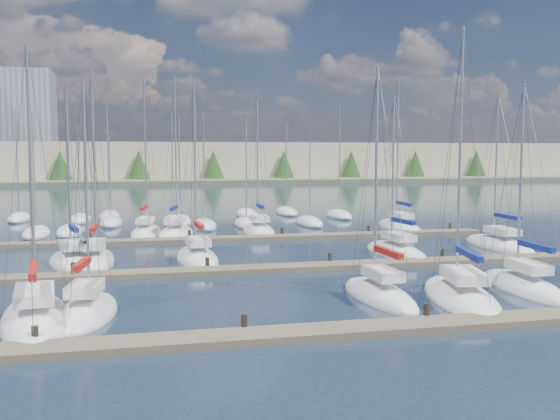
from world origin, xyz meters
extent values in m
plane|color=#202F41|center=(0.00, 60.00, 0.00)|extent=(400.00, 400.00, 0.00)
cube|color=#6B5E4C|center=(0.00, 2.00, 0.15)|extent=(44.00, 1.80, 0.35)
cylinder|color=#2D261C|center=(-12.00, 2.90, 0.30)|extent=(0.26, 0.26, 1.10)
cylinder|color=#2D261C|center=(-4.00, 2.90, 0.30)|extent=(0.26, 0.26, 1.10)
cylinder|color=#2D261C|center=(4.00, 2.90, 0.30)|extent=(0.26, 0.26, 1.10)
cube|color=#6B5E4C|center=(0.00, 16.00, 0.15)|extent=(44.00, 1.80, 0.35)
cylinder|color=#2D261C|center=(-12.00, 16.90, 0.30)|extent=(0.26, 0.26, 1.10)
cylinder|color=#2D261C|center=(-4.00, 16.90, 0.30)|extent=(0.26, 0.26, 1.10)
cylinder|color=#2D261C|center=(4.00, 16.90, 0.30)|extent=(0.26, 0.26, 1.10)
cylinder|color=#2D261C|center=(12.00, 16.90, 0.30)|extent=(0.26, 0.26, 1.10)
cylinder|color=#2D261C|center=(20.00, 16.90, 0.30)|extent=(0.26, 0.26, 1.10)
cube|color=#6B5E4C|center=(0.00, 30.00, 0.15)|extent=(44.00, 1.80, 0.35)
cylinder|color=#2D261C|center=(-12.00, 30.90, 0.30)|extent=(0.26, 0.26, 1.10)
cylinder|color=#2D261C|center=(-4.00, 30.90, 0.30)|extent=(0.26, 0.26, 1.10)
cylinder|color=#2D261C|center=(4.00, 30.90, 0.30)|extent=(0.26, 0.26, 1.10)
cylinder|color=#2D261C|center=(12.00, 30.90, 0.30)|extent=(0.26, 0.26, 1.10)
cylinder|color=#2D261C|center=(20.00, 30.90, 0.30)|extent=(0.26, 0.26, 1.10)
ellipsoid|color=white|center=(2.69, 34.84, 0.05)|extent=(3.10, 8.34, 1.60)
cube|color=maroon|center=(2.69, 34.84, 0.05)|extent=(1.60, 4.01, 0.12)
cube|color=silver|center=(2.67, 34.43, 1.35)|extent=(1.63, 2.94, 0.50)
cylinder|color=#9EA0A5|center=(2.72, 35.49, 7.14)|extent=(0.14, 0.14, 12.07)
cylinder|color=#9EA0A5|center=(2.64, 33.77, 2.40)|extent=(0.25, 3.46, 0.10)
cube|color=navy|center=(2.64, 33.77, 2.52)|extent=(0.44, 3.19, 0.30)
ellipsoid|color=white|center=(-7.52, 35.54, 0.05)|extent=(3.66, 8.54, 1.60)
cube|color=black|center=(-7.52, 35.54, 0.05)|extent=(1.86, 4.11, 0.12)
cube|color=silver|center=(-7.58, 35.13, 1.35)|extent=(1.78, 3.06, 0.50)
cylinder|color=#9EA0A5|center=(-7.43, 36.19, 7.60)|extent=(0.14, 0.14, 13.00)
cylinder|color=#9EA0A5|center=(-7.68, 34.47, 2.40)|extent=(0.60, 3.45, 0.10)
cube|color=maroon|center=(-7.68, 34.47, 2.52)|extent=(0.76, 3.20, 0.30)
ellipsoid|color=white|center=(-12.56, 6.71, 0.05)|extent=(4.09, 9.61, 1.60)
cube|color=black|center=(-12.56, 6.71, 0.05)|extent=(2.08, 4.63, 0.12)
cube|color=silver|center=(-12.50, 6.25, 1.35)|extent=(2.00, 3.44, 0.50)
cylinder|color=#9EA0A5|center=(-12.66, 7.45, 6.54)|extent=(0.14, 0.14, 10.89)
cylinder|color=#9EA0A5|center=(-12.40, 5.51, 2.40)|extent=(0.62, 3.89, 0.10)
cube|color=maroon|center=(-12.40, 5.51, 2.52)|extent=(0.78, 3.61, 0.30)
ellipsoid|color=white|center=(-10.96, 21.22, 0.05)|extent=(2.35, 8.30, 1.60)
cube|color=silver|center=(-10.96, 20.81, 1.35)|extent=(1.29, 2.91, 0.50)
cylinder|color=#9EA0A5|center=(-10.96, 21.89, 6.98)|extent=(0.14, 0.14, 11.77)
cylinder|color=#9EA0A5|center=(-10.96, 20.14, 2.40)|extent=(0.10, 3.49, 0.10)
cube|color=maroon|center=(-10.96, 20.14, 2.52)|extent=(0.30, 3.21, 0.30)
ellipsoid|color=white|center=(3.69, 7.55, 0.05)|extent=(2.63, 7.51, 1.60)
cube|color=maroon|center=(3.69, 7.55, 0.05)|extent=(1.35, 3.61, 0.12)
cube|color=silver|center=(3.70, 7.18, 1.35)|extent=(1.38, 2.65, 0.50)
cylinder|color=#9EA0A5|center=(3.66, 8.15, 6.35)|extent=(0.14, 0.14, 10.49)
cylinder|color=#9EA0A5|center=(3.73, 6.59, 2.40)|extent=(0.23, 3.12, 0.10)
cube|color=maroon|center=(3.73, 6.59, 2.52)|extent=(0.42, 2.88, 0.30)
ellipsoid|color=white|center=(10.06, 20.30, 0.05)|extent=(3.22, 8.17, 1.60)
cube|color=black|center=(10.06, 20.30, 0.05)|extent=(1.65, 3.93, 0.12)
cube|color=silver|center=(10.09, 19.90, 1.35)|extent=(1.65, 2.90, 0.50)
cylinder|color=#9EA0A5|center=(10.01, 20.94, 6.28)|extent=(0.14, 0.14, 10.37)
cylinder|color=#9EA0A5|center=(10.14, 19.26, 2.40)|extent=(0.36, 3.36, 0.10)
cube|color=navy|center=(10.14, 19.26, 2.52)|extent=(0.54, 3.10, 0.30)
ellipsoid|color=white|center=(19.26, 21.71, 0.05)|extent=(3.21, 9.25, 1.60)
cube|color=silver|center=(19.24, 21.25, 1.35)|extent=(1.69, 3.26, 0.50)
cylinder|color=#9EA0A5|center=(19.29, 22.44, 6.51)|extent=(0.14, 0.14, 10.81)
cylinder|color=#9EA0A5|center=(19.21, 20.52, 2.40)|extent=(0.26, 3.84, 0.10)
cube|color=navy|center=(19.21, 20.52, 2.52)|extent=(0.45, 3.54, 0.30)
ellipsoid|color=white|center=(12.02, 7.75, 0.05)|extent=(2.88, 8.29, 1.60)
cube|color=black|center=(12.02, 7.75, 0.05)|extent=(1.48, 3.99, 0.12)
cube|color=silver|center=(11.99, 7.34, 1.35)|extent=(1.46, 2.94, 0.50)
cylinder|color=#9EA0A5|center=(12.07, 8.40, 6.08)|extent=(0.14, 0.14, 9.96)
cylinder|color=#9EA0A5|center=(11.94, 6.69, 2.40)|extent=(0.36, 3.42, 0.10)
cube|color=navy|center=(11.94, 6.69, 2.52)|extent=(0.53, 3.16, 0.30)
ellipsoid|color=white|center=(-10.46, 7.25, 0.05)|extent=(3.30, 6.84, 1.60)
cube|color=silver|center=(-10.50, 6.93, 1.35)|extent=(1.64, 2.46, 0.50)
cylinder|color=#9EA0A5|center=(-10.39, 7.78, 5.83)|extent=(0.14, 0.14, 9.46)
cylinder|color=#9EA0A5|center=(-10.57, 6.41, 2.40)|extent=(0.46, 2.75, 0.10)
cube|color=maroon|center=(-10.57, 6.41, 2.52)|extent=(0.63, 2.56, 0.30)
ellipsoid|color=white|center=(-12.44, 21.14, 0.05)|extent=(4.48, 8.00, 1.60)
cube|color=black|center=(-12.44, 21.14, 0.05)|extent=(2.26, 3.86, 0.12)
cube|color=silver|center=(-12.35, 20.77, 1.35)|extent=(2.13, 2.93, 0.50)
cylinder|color=#9EA0A5|center=(-12.57, 21.72, 6.57)|extent=(0.14, 0.14, 10.93)
cylinder|color=#9EA0A5|center=(-12.22, 20.18, 2.40)|extent=(0.80, 3.11, 0.10)
cube|color=navy|center=(-12.22, 20.18, 2.52)|extent=(0.94, 2.91, 0.30)
ellipsoid|color=white|center=(16.63, 34.78, 0.05)|extent=(3.21, 9.53, 1.60)
cube|color=black|center=(16.63, 34.78, 0.05)|extent=(1.65, 4.58, 0.12)
cube|color=silver|center=(16.61, 34.31, 1.35)|extent=(1.67, 3.36, 0.50)
cylinder|color=#9EA0A5|center=(16.67, 35.53, 7.76)|extent=(0.14, 0.14, 13.33)
cylinder|color=#9EA0A5|center=(16.57, 33.56, 2.40)|extent=(0.30, 3.95, 0.10)
cube|color=navy|center=(16.57, 33.56, 2.52)|extent=(0.48, 3.64, 0.30)
ellipsoid|color=white|center=(-4.92, 34.47, 0.05)|extent=(4.47, 8.39, 1.60)
cube|color=maroon|center=(-4.92, 34.47, 0.05)|extent=(2.26, 4.05, 0.12)
cube|color=silver|center=(-5.00, 34.08, 1.35)|extent=(2.13, 3.05, 0.50)
cylinder|color=#9EA0A5|center=(-4.79, 35.09, 7.60)|extent=(0.14, 0.14, 13.01)
cylinder|color=#9EA0A5|center=(-5.13, 33.45, 2.40)|extent=(0.79, 3.29, 0.10)
cube|color=navy|center=(-5.13, 33.45, 2.52)|extent=(0.93, 3.07, 0.30)
ellipsoid|color=white|center=(7.56, 6.39, 0.05)|extent=(4.86, 9.53, 1.60)
cube|color=silver|center=(7.46, 5.95, 1.35)|extent=(2.27, 3.46, 0.50)
cylinder|color=#9EA0A5|center=(7.72, 7.10, 7.34)|extent=(0.14, 0.14, 12.47)
cylinder|color=#9EA0A5|center=(7.30, 5.24, 2.40)|extent=(0.94, 3.75, 0.10)
cube|color=navy|center=(7.30, 5.24, 2.52)|extent=(1.07, 3.50, 0.30)
ellipsoid|color=white|center=(-4.25, 20.98, 0.05)|extent=(3.04, 7.80, 1.60)
cube|color=maroon|center=(-4.25, 20.98, 0.05)|extent=(1.57, 3.75, 0.12)
cube|color=silver|center=(-4.23, 20.59, 1.35)|extent=(1.60, 2.75, 0.50)
cylinder|color=#9EA0A5|center=(-4.28, 21.59, 6.68)|extent=(0.14, 0.14, 11.16)
cylinder|color=#9EA0A5|center=(-4.20, 19.98, 2.40)|extent=(0.25, 3.23, 0.10)
cube|color=maroon|center=(-4.20, 19.98, 2.52)|extent=(0.44, 2.98, 0.30)
cylinder|color=#9EA0A5|center=(-20.75, 49.89, 6.50)|extent=(0.12, 0.12, 11.20)
ellipsoid|color=white|center=(-20.75, 49.89, 0.25)|extent=(2.20, 6.40, 1.40)
cylinder|color=#9EA0A5|center=(-3.94, 43.45, 5.97)|extent=(0.12, 0.12, 10.14)
ellipsoid|color=white|center=(-3.94, 43.45, 0.25)|extent=(2.20, 6.40, 1.40)
cylinder|color=#9EA0A5|center=(-4.68, 43.24, 6.14)|extent=(0.12, 0.12, 10.49)
ellipsoid|color=white|center=(-4.68, 43.24, 0.25)|extent=(2.20, 6.40, 1.40)
cylinder|color=#9EA0A5|center=(9.07, 50.53, 5.93)|extent=(0.12, 0.12, 10.06)
ellipsoid|color=white|center=(9.07, 50.53, 0.25)|extent=(2.20, 6.40, 1.40)
cylinder|color=#9EA0A5|center=(-14.23, 47.33, 5.60)|extent=(0.12, 0.12, 9.39)
ellipsoid|color=white|center=(-14.23, 47.33, 0.25)|extent=(2.20, 6.40, 1.40)
cylinder|color=#9EA0A5|center=(-16.97, 36.19, 5.83)|extent=(0.12, 0.12, 9.85)
ellipsoid|color=white|center=(-16.97, 36.19, 0.25)|extent=(2.20, 6.40, 1.40)
cylinder|color=#9EA0A5|center=(-14.23, 36.83, 5.55)|extent=(0.12, 0.12, 9.30)
ellipsoid|color=white|center=(-14.23, 36.83, 0.25)|extent=(2.20, 6.40, 1.40)
cylinder|color=#9EA0A5|center=(13.97, 45.41, 6.74)|extent=(0.12, 0.12, 11.68)
ellipsoid|color=white|center=(13.97, 45.41, 0.25)|extent=(2.20, 6.40, 1.40)
cylinder|color=#9EA0A5|center=(2.31, 39.32, 5.78)|extent=(0.12, 0.12, 9.76)
ellipsoid|color=white|center=(2.31, 39.32, 0.25)|extent=(2.20, 6.40, 1.40)
cylinder|color=#9EA0A5|center=(-11.34, 49.91, 6.87)|extent=(0.12, 0.12, 11.95)
ellipsoid|color=white|center=(-11.34, 49.91, 0.25)|extent=(2.20, 6.40, 1.40)
cylinder|color=#9EA0A5|center=(8.76, 39.06, 5.13)|extent=(0.12, 0.12, 8.46)
ellipsoid|color=white|center=(8.76, 39.06, 0.25)|extent=(2.20, 6.40, 1.40)
cylinder|color=#9EA0A5|center=(-10.91, 43.47, 4.96)|extent=(0.12, 0.12, 8.12)
ellipsoid|color=white|center=(-10.91, 43.47, 0.25)|extent=(2.20, 6.40, 1.40)
cylinder|color=#9EA0A5|center=(4.00, 49.08, 5.90)|extent=(0.12, 0.12, 10.00)
ellipsoid|color=white|center=(4.00, 49.08, 0.25)|extent=(2.20, 6.40, 1.40)
cylinder|color=#9EA0A5|center=(-1.89, 38.97, 6.17)|extent=(0.12, 0.12, 10.54)
ellipsoid|color=white|center=(-1.89, 38.97, 0.25)|extent=(2.20, 6.40, 1.40)
cube|color=#666B51|center=(0.00, 150.00, 0.50)|extent=(400.00, 60.00, 1.00)
cube|color=beige|center=(10.00, 140.00, 5.00)|extent=(200.00, 12.00, 10.00)
cube|color=slate|center=(-40.00, 165.00, 15.00)|extent=(18.00, 15.00, 30.00)
cone|color=#284C1E|center=(-26.00, 133.00, 4.00)|extent=(6.00, 6.00, 8.00)
cone|color=#284C1E|center=(-8.00, 133.00, 4.00)|extent=(6.00, 6.00, 8.00)
cone|color=#284C1E|center=(10.00, 133.00, 4.00)|extent=(6.00, 6.00, 8.00)
cone|color=#284C1E|center=(28.00, 133.00, 4.00)|extent=(6.00, 6.00, 8.00)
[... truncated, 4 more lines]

